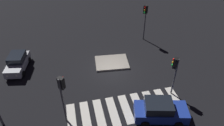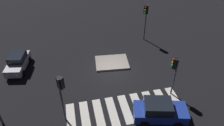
# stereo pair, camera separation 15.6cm
# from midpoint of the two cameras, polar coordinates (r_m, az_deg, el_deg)

# --- Properties ---
(ground_plane) EXTENTS (80.00, 80.00, 0.00)m
(ground_plane) POSITION_cam_midpoint_polar(r_m,az_deg,el_deg) (22.35, -0.20, -2.04)
(ground_plane) COLOR black
(traffic_island) EXTENTS (3.74, 2.95, 0.18)m
(traffic_island) POSITION_cam_midpoint_polar(r_m,az_deg,el_deg) (23.31, -0.25, 0.15)
(traffic_island) COLOR gray
(traffic_island) RESTS_ON ground
(car_silver) EXTENTS (2.31, 4.00, 1.66)m
(car_silver) POSITION_cam_midpoint_polar(r_m,az_deg,el_deg) (24.18, -23.95, 0.11)
(car_silver) COLOR #9EA0A5
(car_silver) RESTS_ON ground
(car_blue) EXTENTS (4.49, 2.75, 1.84)m
(car_blue) POSITION_cam_midpoint_polar(r_m,az_deg,el_deg) (17.77, 12.41, -12.23)
(car_blue) COLOR #1E389E
(car_blue) RESTS_ON ground
(traffic_light_east) EXTENTS (0.54, 0.54, 3.89)m
(traffic_light_east) POSITION_cam_midpoint_polar(r_m,az_deg,el_deg) (18.76, 16.12, -1.16)
(traffic_light_east) COLOR #47474C
(traffic_light_east) RESTS_ON ground
(traffic_light_north) EXTENTS (0.54, 0.54, 4.54)m
(traffic_light_north) POSITION_cam_midpoint_polar(r_m,az_deg,el_deg) (26.11, 8.62, 12.63)
(traffic_light_north) COLOR #47474C
(traffic_light_north) RESTS_ON ground
(traffic_light_south) EXTENTS (0.54, 0.53, 4.41)m
(traffic_light_south) POSITION_cam_midpoint_polar(r_m,az_deg,el_deg) (15.93, -13.37, -6.84)
(traffic_light_south) COLOR #47474C
(traffic_light_south) RESTS_ON ground
(crosswalk_near) EXTENTS (9.90, 3.20, 0.02)m
(crosswalk_near) POSITION_cam_midpoint_polar(r_m,az_deg,el_deg) (18.70, 3.50, -12.03)
(crosswalk_near) COLOR silver
(crosswalk_near) RESTS_ON ground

